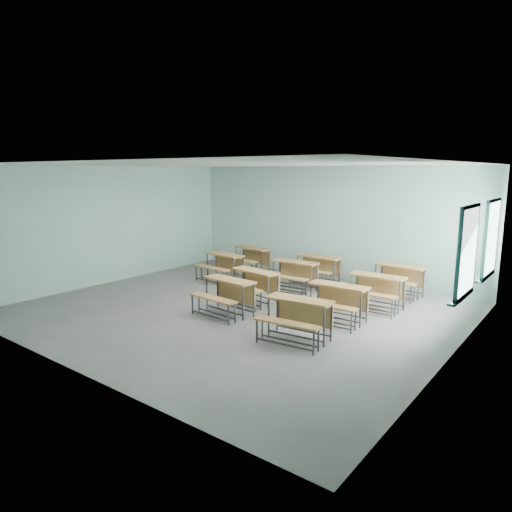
{
  "coord_description": "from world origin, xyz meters",
  "views": [
    {
      "loc": [
        6.27,
        -7.57,
        3.06
      ],
      "look_at": [
        -0.42,
        1.2,
        1.0
      ],
      "focal_mm": 32.0,
      "sensor_mm": 36.0,
      "label": 1
    }
  ],
  "objects_px": {
    "desk_unit_r3c1": "(316,266)",
    "desk_unit_r1c1": "(252,281)",
    "desk_unit_r2c1": "(293,271)",
    "desk_unit_r0c2": "(297,313)",
    "desk_unit_r3c0": "(250,256)",
    "desk_unit_r1c2": "(336,298)",
    "desk_unit_r0c1": "(226,291)",
    "desk_unit_r2c2": "(375,287)",
    "desk_unit_r2c0": "(222,263)",
    "desk_unit_r3c2": "(398,276)"
  },
  "relations": [
    {
      "from": "desk_unit_r3c1",
      "to": "desk_unit_r1c1",
      "type": "bearing_deg",
      "value": -97.86
    },
    {
      "from": "desk_unit_r2c1",
      "to": "desk_unit_r0c2",
      "type": "bearing_deg",
      "value": -58.05
    },
    {
      "from": "desk_unit_r3c1",
      "to": "desk_unit_r3c0",
      "type": "bearing_deg",
      "value": 177.85
    },
    {
      "from": "desk_unit_r1c2",
      "to": "desk_unit_r2c1",
      "type": "height_order",
      "value": "same"
    },
    {
      "from": "desk_unit_r1c2",
      "to": "desk_unit_r3c1",
      "type": "xyz_separation_m",
      "value": [
        -1.92,
        2.54,
        0.0
      ]
    },
    {
      "from": "desk_unit_r0c1",
      "to": "desk_unit_r3c1",
      "type": "distance_m",
      "value": 3.55
    },
    {
      "from": "desk_unit_r0c1",
      "to": "desk_unit_r2c2",
      "type": "height_order",
      "value": "same"
    },
    {
      "from": "desk_unit_r0c2",
      "to": "desk_unit_r1c1",
      "type": "distance_m",
      "value": 2.58
    },
    {
      "from": "desk_unit_r0c2",
      "to": "desk_unit_r2c2",
      "type": "xyz_separation_m",
      "value": [
        0.36,
        2.7,
        0.0
      ]
    },
    {
      "from": "desk_unit_r2c2",
      "to": "desk_unit_r3c1",
      "type": "height_order",
      "value": "same"
    },
    {
      "from": "desk_unit_r1c2",
      "to": "desk_unit_r2c0",
      "type": "relative_size",
      "value": 0.95
    },
    {
      "from": "desk_unit_r0c1",
      "to": "desk_unit_r2c1",
      "type": "height_order",
      "value": "same"
    },
    {
      "from": "desk_unit_r2c1",
      "to": "desk_unit_r2c2",
      "type": "relative_size",
      "value": 1.01
    },
    {
      "from": "desk_unit_r3c2",
      "to": "desk_unit_r2c1",
      "type": "bearing_deg",
      "value": -148.9
    },
    {
      "from": "desk_unit_r0c1",
      "to": "desk_unit_r2c0",
      "type": "xyz_separation_m",
      "value": [
        -2.1,
        2.23,
        0.0
      ]
    },
    {
      "from": "desk_unit_r0c2",
      "to": "desk_unit_r2c1",
      "type": "distance_m",
      "value": 3.52
    },
    {
      "from": "desk_unit_r0c2",
      "to": "desk_unit_r3c0",
      "type": "distance_m",
      "value": 5.78
    },
    {
      "from": "desk_unit_r0c2",
      "to": "desk_unit_r2c2",
      "type": "height_order",
      "value": "same"
    },
    {
      "from": "desk_unit_r0c2",
      "to": "desk_unit_r3c2",
      "type": "xyz_separation_m",
      "value": [
        0.35,
        4.09,
        0.0
      ]
    },
    {
      "from": "desk_unit_r1c2",
      "to": "desk_unit_r3c2",
      "type": "relative_size",
      "value": 0.97
    },
    {
      "from": "desk_unit_r2c2",
      "to": "desk_unit_r3c2",
      "type": "relative_size",
      "value": 0.97
    },
    {
      "from": "desk_unit_r0c2",
      "to": "desk_unit_r1c1",
      "type": "bearing_deg",
      "value": 140.73
    },
    {
      "from": "desk_unit_r2c0",
      "to": "desk_unit_r3c2",
      "type": "distance_m",
      "value": 4.73
    },
    {
      "from": "desk_unit_r1c2",
      "to": "desk_unit_r2c0",
      "type": "xyz_separation_m",
      "value": [
        -4.21,
        1.23,
        0.0
      ]
    },
    {
      "from": "desk_unit_r2c0",
      "to": "desk_unit_r2c2",
      "type": "bearing_deg",
      "value": 7.23
    },
    {
      "from": "desk_unit_r2c2",
      "to": "desk_unit_r3c0",
      "type": "relative_size",
      "value": 0.94
    },
    {
      "from": "desk_unit_r2c0",
      "to": "desk_unit_r2c2",
      "type": "relative_size",
      "value": 1.05
    },
    {
      "from": "desk_unit_r0c1",
      "to": "desk_unit_r2c1",
      "type": "relative_size",
      "value": 1.03
    },
    {
      "from": "desk_unit_r1c1",
      "to": "desk_unit_r2c0",
      "type": "bearing_deg",
      "value": 156.63
    },
    {
      "from": "desk_unit_r0c2",
      "to": "desk_unit_r3c2",
      "type": "bearing_deg",
      "value": 79.67
    },
    {
      "from": "desk_unit_r1c1",
      "to": "desk_unit_r3c1",
      "type": "distance_m",
      "value": 2.51
    },
    {
      "from": "desk_unit_r2c0",
      "to": "desk_unit_r3c0",
      "type": "relative_size",
      "value": 0.99
    },
    {
      "from": "desk_unit_r0c2",
      "to": "desk_unit_r0c1",
      "type": "bearing_deg",
      "value": 163.87
    },
    {
      "from": "desk_unit_r0c1",
      "to": "desk_unit_r1c1",
      "type": "height_order",
      "value": "same"
    },
    {
      "from": "desk_unit_r2c0",
      "to": "desk_unit_r3c0",
      "type": "bearing_deg",
      "value": 98.77
    },
    {
      "from": "desk_unit_r1c2",
      "to": "desk_unit_r2c0",
      "type": "distance_m",
      "value": 4.39
    },
    {
      "from": "desk_unit_r1c1",
      "to": "desk_unit_r3c1",
      "type": "xyz_separation_m",
      "value": [
        0.29,
        2.49,
        0.0
      ]
    },
    {
      "from": "desk_unit_r3c0",
      "to": "desk_unit_r3c2",
      "type": "xyz_separation_m",
      "value": [
        4.55,
        0.13,
        0.0
      ]
    },
    {
      "from": "desk_unit_r0c1",
      "to": "desk_unit_r2c2",
      "type": "xyz_separation_m",
      "value": [
        2.41,
        2.31,
        0.0
      ]
    },
    {
      "from": "desk_unit_r2c0",
      "to": "desk_unit_r2c2",
      "type": "distance_m",
      "value": 4.51
    },
    {
      "from": "desk_unit_r0c1",
      "to": "desk_unit_r3c1",
      "type": "height_order",
      "value": "same"
    },
    {
      "from": "desk_unit_r0c2",
      "to": "desk_unit_r1c2",
      "type": "bearing_deg",
      "value": 81.61
    },
    {
      "from": "desk_unit_r3c0",
      "to": "desk_unit_r2c2",
      "type": "bearing_deg",
      "value": -8.32
    },
    {
      "from": "desk_unit_r1c1",
      "to": "desk_unit_r3c2",
      "type": "bearing_deg",
      "value": 54.1
    },
    {
      "from": "desk_unit_r0c1",
      "to": "desk_unit_r3c0",
      "type": "height_order",
      "value": "same"
    },
    {
      "from": "desk_unit_r3c0",
      "to": "desk_unit_r3c2",
      "type": "height_order",
      "value": "same"
    },
    {
      "from": "desk_unit_r0c1",
      "to": "desk_unit_r2c2",
      "type": "relative_size",
      "value": 1.04
    },
    {
      "from": "desk_unit_r1c2",
      "to": "desk_unit_r2c1",
      "type": "bearing_deg",
      "value": 141.69
    },
    {
      "from": "desk_unit_r0c1",
      "to": "desk_unit_r1c1",
      "type": "distance_m",
      "value": 1.05
    },
    {
      "from": "desk_unit_r3c1",
      "to": "desk_unit_r3c2",
      "type": "height_order",
      "value": "same"
    }
  ]
}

